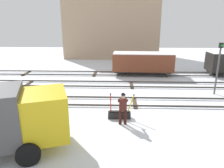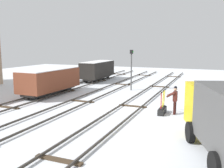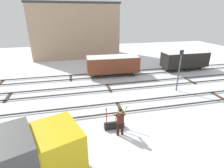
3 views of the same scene
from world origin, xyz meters
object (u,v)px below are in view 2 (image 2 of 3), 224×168
switch_lever_frame (162,110)px  signal_post (131,66)px  freight_car_mid_siding (98,70)px  freight_car_near_switch (50,80)px  rail_worker (175,98)px

switch_lever_frame → signal_post: signal_post is taller
freight_car_mid_siding → freight_car_near_switch: (-9.25, 0.00, -0.04)m
rail_worker → freight_car_near_switch: freight_car_near_switch is taller
freight_car_mid_siding → freight_car_near_switch: size_ratio=0.97×
switch_lever_frame → freight_car_mid_siding: 15.21m
switch_lever_frame → signal_post: 8.46m
switch_lever_frame → freight_car_near_switch: (2.24, 9.90, 1.04)m
signal_post → freight_car_near_switch: 7.43m
freight_car_mid_siding → rail_worker: bearing=-137.7°
freight_car_near_switch → rail_worker: bearing=-99.4°
switch_lever_frame → signal_post: (7.00, 4.29, 2.06)m
freight_car_mid_siding → freight_car_near_switch: bearing=179.1°
switch_lever_frame → signal_post: bearing=30.5°
freight_car_near_switch → signal_post: bearing=-48.0°
rail_worker → signal_post: signal_post is taller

